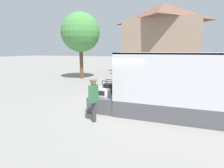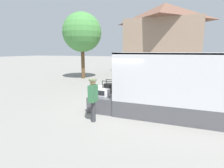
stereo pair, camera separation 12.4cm
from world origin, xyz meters
The scene contains 9 objects.
ground_plane centered at (0.00, 0.00, 0.00)m, with size 160.00×160.00×0.00m, color gray.
box_truck centered at (4.26, 0.00, 0.87)m, with size 7.21×2.21×2.74m.
tailgate_deck centered at (-0.63, 0.00, 0.36)m, with size 1.26×2.10×0.72m, color #4C4C51.
microwave centered at (-0.67, -0.41, 0.88)m, with size 0.53×0.39×0.33m.
portable_generator centered at (-0.70, 0.40, 0.95)m, with size 0.57×0.54×0.62m.
orange_bucket centered at (-1.08, 0.02, 0.90)m, with size 0.28×0.28×0.36m.
worker_person centered at (-0.52, -1.83, 1.07)m, with size 0.31×0.44×1.74m.
house_backdrop centered at (0.81, 13.88, 4.14)m, with size 7.90×8.06×8.13m.
street_tree centered at (-6.60, 8.08, 4.62)m, with size 3.88×3.88×6.58m.
Camera 1 is at (2.38, -7.86, 2.81)m, focal length 28.00 mm.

